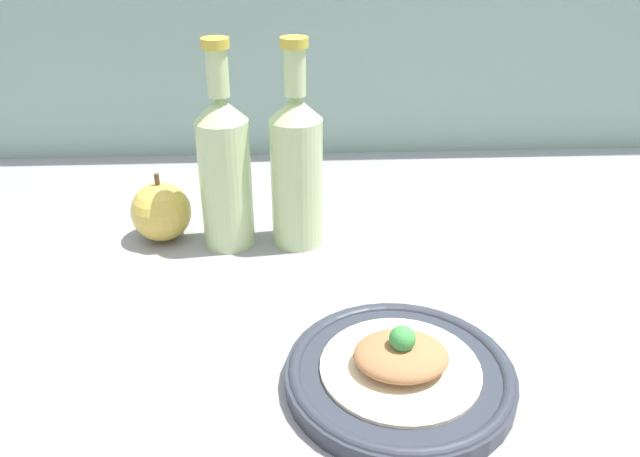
{
  "coord_description": "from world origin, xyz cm",
  "views": [
    {
      "loc": [
        -7.13,
        -58.76,
        42.78
      ],
      "look_at": [
        -4.12,
        3.22,
        9.8
      ],
      "focal_mm": 35.0,
      "sensor_mm": 36.0,
      "label": 1
    }
  ],
  "objects": [
    {
      "name": "apple",
      "position": [
        -25.45,
        19.87,
        4.15
      ],
      "size": [
        8.29,
        8.29,
        9.88
      ],
      "color": "gold",
      "rests_on": "ground_plane"
    },
    {
      "name": "cider_bottle_left",
      "position": [
        -16.0,
        18.16,
        11.24
      ],
      "size": [
        6.96,
        6.96,
        27.99
      ],
      "color": "#B7D18E",
      "rests_on": "ground_plane"
    },
    {
      "name": "plated_food",
      "position": [
        3.02,
        -11.73,
        3.22
      ],
      "size": [
        15.79,
        15.79,
        5.03
      ],
      "color": "beige",
      "rests_on": "plate"
    },
    {
      "name": "cider_bottle_right",
      "position": [
        -6.51,
        18.16,
        11.24
      ],
      "size": [
        6.96,
        6.96,
        27.99
      ],
      "color": "#B7D18E",
      "rests_on": "ground_plane"
    },
    {
      "name": "plate",
      "position": [
        3.02,
        -11.73,
        1.22
      ],
      "size": [
        22.64,
        22.64,
        2.28
      ],
      "color": "#2D333D",
      "rests_on": "ground_plane"
    },
    {
      "name": "ground_plane",
      "position": [
        0.0,
        0.0,
        -2.0
      ],
      "size": [
        180.0,
        110.0,
        4.0
      ],
      "primitive_type": "cube",
      "color": "gray"
    }
  ]
}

